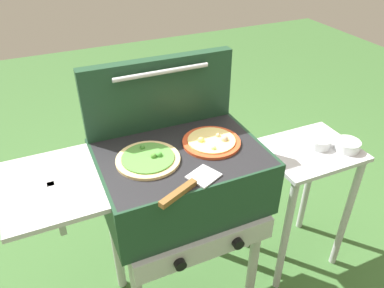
# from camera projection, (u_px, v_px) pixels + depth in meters

# --- Properties ---
(grill) EXTENTS (0.96, 0.53, 0.90)m
(grill) POSITION_uv_depth(u_px,v_px,m) (178.00, 182.00, 1.51)
(grill) COLOR #193823
(grill) RESTS_ON ground_plane
(grill_lid_open) EXTENTS (0.63, 0.09, 0.30)m
(grill_lid_open) POSITION_uv_depth(u_px,v_px,m) (159.00, 93.00, 1.52)
(grill_lid_open) COLOR #193823
(grill_lid_open) RESTS_ON grill
(pizza_veggie) EXTENTS (0.24, 0.24, 0.03)m
(pizza_veggie) POSITION_uv_depth(u_px,v_px,m) (148.00, 159.00, 1.38)
(pizza_veggie) COLOR #E0C17F
(pizza_veggie) RESTS_ON grill
(pizza_cheese) EXTENTS (0.23, 0.23, 0.04)m
(pizza_cheese) POSITION_uv_depth(u_px,v_px,m) (212.00, 142.00, 1.48)
(pizza_cheese) COLOR #C64723
(pizza_cheese) RESTS_ON grill
(spatula) EXTENTS (0.26, 0.16, 0.02)m
(spatula) POSITION_uv_depth(u_px,v_px,m) (189.00, 186.00, 1.26)
(spatula) COLOR #B7BABF
(spatula) RESTS_ON grill
(prep_table) EXTENTS (0.44, 0.36, 0.73)m
(prep_table) POSITION_uv_depth(u_px,v_px,m) (303.00, 183.00, 1.87)
(prep_table) COLOR #B2B2B7
(prep_table) RESTS_ON ground_plane
(topping_bowl_near) EXTENTS (0.11, 0.11, 0.04)m
(topping_bowl_near) POSITION_uv_depth(u_px,v_px,m) (318.00, 142.00, 1.77)
(topping_bowl_near) COLOR silver
(topping_bowl_near) RESTS_ON prep_table
(topping_bowl_far) EXTENTS (0.12, 0.12, 0.04)m
(topping_bowl_far) POSITION_uv_depth(u_px,v_px,m) (347.00, 146.00, 1.74)
(topping_bowl_far) COLOR silver
(topping_bowl_far) RESTS_ON prep_table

